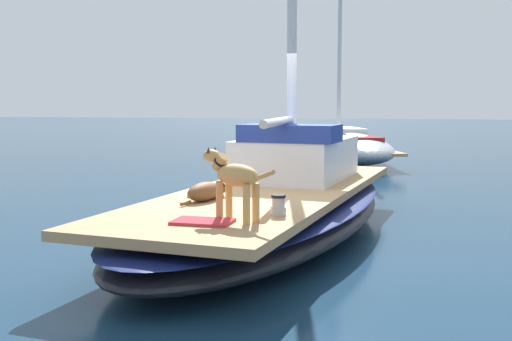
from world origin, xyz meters
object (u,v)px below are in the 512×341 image
Objects in this scene: dog_tan at (234,177)px; deck_winch at (278,206)px; sailboat_main at (271,213)px; coiled_rope at (200,195)px; moored_boat_far_astern at (344,145)px; dog_brown at (206,191)px; deck_towel at (203,222)px.

dog_tan is 4.03× the size of deck_winch.
sailboat_main is 35.92× the size of deck_winch.
coiled_rope is (-0.76, 1.39, -0.40)m from dog_tan.
coiled_rope is 0.04× the size of moored_boat_far_astern.
deck_winch is 1.53m from coiled_rope.
dog_brown is 1.39m from deck_towel.
dog_brown is 4.46× the size of deck_winch.
dog_tan is at bearing -61.78° from dog_brown.
dog_tan reaches higher than deck_towel.
deck_towel reaches higher than sailboat_main.
moored_boat_far_astern is at bearing 87.73° from deck_towel.
sailboat_main is 1.04× the size of moored_boat_far_astern.
moored_boat_far_astern is (-0.11, 12.84, -0.25)m from deck_winch.
sailboat_main is at bearing 63.57° from dog_brown.
moored_boat_far_astern is at bearing 88.82° from dog_tan.
moored_boat_far_astern reaches higher than deck_winch.
deck_winch is 0.03× the size of moored_boat_far_astern.
coiled_rope is (-1.13, 1.02, -0.08)m from deck_winch.
dog_brown is 1.67× the size of deck_towel.
deck_towel is at bearing -72.67° from coiled_rope.
sailboat_main is 8.92× the size of dog_tan.
sailboat_main is 1.19m from coiled_rope.
sailboat_main is 2.40m from dog_tan.
dog_brown is (-0.61, 1.14, -0.32)m from dog_tan.
moored_boat_far_astern reaches higher than deck_towel.
dog_tan is at bearing -88.97° from sailboat_main.
dog_brown reaches higher than sailboat_main.
dog_tan is 0.12× the size of moored_boat_far_astern.
dog_tan is 1.33m from dog_brown.
deck_towel is (0.50, -1.59, -0.01)m from coiled_rope.
moored_boat_far_astern is at bearing 85.83° from dog_brown.
moored_boat_far_astern is (0.53, 13.41, -0.17)m from deck_towel.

